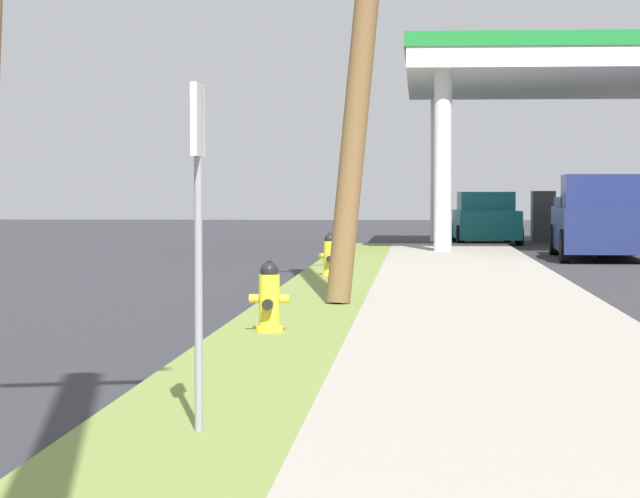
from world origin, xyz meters
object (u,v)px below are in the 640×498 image
at_px(fire_hydrant_third, 330,257).
at_px(truck_navy_at_forecourt, 601,220).
at_px(fire_hydrant_second, 269,301).
at_px(car_tan_by_far_pump, 603,218).
at_px(street_sign_post, 198,183).
at_px(car_teal_by_near_pump, 485,220).

height_order(fire_hydrant_third, truck_navy_at_forecourt, truck_navy_at_forecourt).
bearing_deg(fire_hydrant_second, car_tan_by_far_pump, 77.15).
xyz_separation_m(street_sign_post, truck_navy_at_forecourt, (5.59, 25.78, -0.72)).
relative_size(car_tan_by_far_pump, truck_navy_at_forecourt, 0.84).
bearing_deg(street_sign_post, car_teal_by_near_pump, 84.67).
height_order(fire_hydrant_third, car_teal_by_near_pump, car_teal_by_near_pump).
distance_m(car_teal_by_near_pump, truck_navy_at_forecourt, 10.44).
bearing_deg(fire_hydrant_second, car_teal_by_near_pump, 83.13).
bearing_deg(fire_hydrant_third, car_tan_by_far_pump, 71.76).
bearing_deg(fire_hydrant_third, car_teal_by_near_pump, 79.62).
relative_size(fire_hydrant_second, car_teal_by_near_pump, 0.16).
height_order(street_sign_post, truck_navy_at_forecourt, street_sign_post).
relative_size(fire_hydrant_second, street_sign_post, 0.35).
distance_m(car_tan_by_far_pump, truck_navy_at_forecourt, 13.82).
height_order(fire_hydrant_second, street_sign_post, street_sign_post).
distance_m(fire_hydrant_third, car_tan_by_far_pump, 24.11).
height_order(car_tan_by_far_pump, truck_navy_at_forecourt, truck_navy_at_forecourt).
bearing_deg(car_tan_by_far_pump, car_teal_by_near_pump, -138.75).
relative_size(car_teal_by_near_pump, car_tan_by_far_pump, 1.00).
distance_m(street_sign_post, car_tan_by_far_pump, 40.17).
xyz_separation_m(fire_hydrant_second, fire_hydrant_third, (0.02, 10.25, 0.00)).
height_order(fire_hydrant_second, car_teal_by_near_pump, car_teal_by_near_pump).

